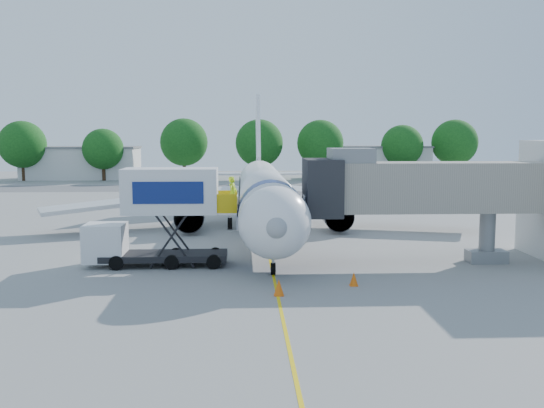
{
  "coord_description": "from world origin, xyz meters",
  "views": [
    {
      "loc": [
        -1.57,
        -40.83,
        7.43
      ],
      "look_at": [
        0.17,
        -4.7,
        3.2
      ],
      "focal_mm": 40.0,
      "sensor_mm": 36.0,
      "label": 1
    }
  ],
  "objects_px": {
    "aircraft": "(264,194)",
    "ground_tug": "(352,298)",
    "catering_hiloader": "(159,217)",
    "jet_bridge": "(411,188)"
  },
  "relations": [
    {
      "from": "aircraft",
      "to": "ground_tug",
      "type": "xyz_separation_m",
      "value": [
        2.87,
        -20.88,
        -2.24
      ]
    },
    {
      "from": "catering_hiloader",
      "to": "ground_tug",
      "type": "distance_m",
      "value": 13.51
    },
    {
      "from": "jet_bridge",
      "to": "aircraft",
      "type": "bearing_deg",
      "value": 125.7
    },
    {
      "from": "aircraft",
      "to": "ground_tug",
      "type": "bearing_deg",
      "value": -82.17
    },
    {
      "from": "jet_bridge",
      "to": "catering_hiloader",
      "type": "xyz_separation_m",
      "value": [
        -14.25,
        -0.0,
        -1.58
      ]
    },
    {
      "from": "catering_hiloader",
      "to": "ground_tug",
      "type": "height_order",
      "value": "catering_hiloader"
    },
    {
      "from": "catering_hiloader",
      "to": "ground_tug",
      "type": "relative_size",
      "value": 2.29
    },
    {
      "from": "aircraft",
      "to": "ground_tug",
      "type": "relative_size",
      "value": 10.04
    },
    {
      "from": "catering_hiloader",
      "to": "ground_tug",
      "type": "xyz_separation_m",
      "value": [
        9.13,
        -9.75,
        -2.06
      ]
    },
    {
      "from": "aircraft",
      "to": "ground_tug",
      "type": "height_order",
      "value": "aircraft"
    }
  ]
}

